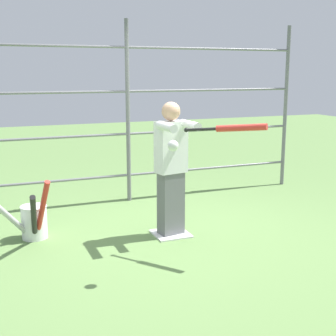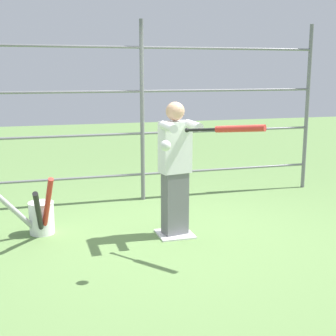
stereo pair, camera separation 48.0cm
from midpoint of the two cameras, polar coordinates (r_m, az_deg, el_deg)
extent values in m
plane|color=#608447|center=(5.47, 3.37, -8.17)|extent=(24.00, 24.00, 0.00)
cube|color=white|center=(5.47, 3.37, -8.07)|extent=(0.40, 0.40, 0.02)
cylinder|color=slate|center=(7.84, 18.30, 6.90)|extent=(0.06, 0.06, 2.57)
cylinder|color=slate|center=(6.70, -1.11, 6.77)|extent=(0.06, 0.06, 2.57)
cylinder|color=slate|center=(6.84, -1.08, -0.78)|extent=(5.36, 0.04, 0.04)
cylinder|color=slate|center=(6.73, -1.10, 4.22)|extent=(5.36, 0.04, 0.04)
cylinder|color=slate|center=(6.68, -1.12, 9.34)|extent=(5.36, 0.04, 0.04)
cylinder|color=slate|center=(6.69, -1.14, 14.50)|extent=(5.36, 0.04, 0.04)
cube|color=slate|center=(5.36, 3.42, -4.44)|extent=(0.30, 0.22, 0.74)
cube|color=white|center=(5.22, 3.51, 2.53)|extent=(0.37, 0.25, 0.58)
sphere|color=tan|center=(5.17, 3.56, 6.90)|extent=(0.21, 0.21, 0.21)
cylinder|color=white|center=(5.07, 5.81, 5.19)|extent=(0.09, 0.41, 0.09)
cylinder|color=white|center=(4.91, 2.82, 5.03)|extent=(0.09, 0.41, 0.09)
sphere|color=black|center=(4.80, 5.20, 4.60)|extent=(0.05, 0.05, 0.05)
cylinder|color=black|center=(4.72, 7.00, 4.63)|extent=(0.24, 0.28, 0.06)
cylinder|color=red|center=(4.54, 11.78, 4.70)|extent=(0.38, 0.44, 0.11)
sphere|color=white|center=(4.10, 3.04, 2.71)|extent=(0.10, 0.10, 0.10)
cylinder|color=white|center=(5.59, -12.80, -6.01)|extent=(0.29, 0.29, 0.37)
torus|color=white|center=(5.54, -12.88, -4.18)|extent=(0.30, 0.30, 0.01)
cylinder|color=#B2B2B7|center=(5.37, -16.06, -4.82)|extent=(0.58, 0.34, 0.70)
cylinder|color=black|center=(5.25, -12.98, -5.50)|extent=(0.11, 0.56, 0.63)
cylinder|color=red|center=(5.30, -12.03, -4.64)|extent=(0.17, 0.45, 0.73)
camera|label=1|loc=(0.24, -87.14, 0.59)|focal=50.00mm
camera|label=2|loc=(0.24, 92.86, -0.59)|focal=50.00mm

